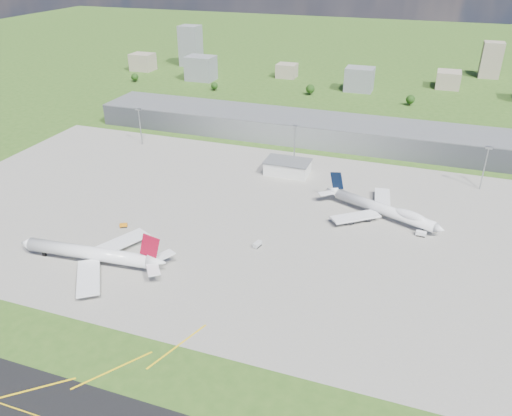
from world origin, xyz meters
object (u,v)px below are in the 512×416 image
(airliner_red_twin, at_px, (94,254))
(airliner_blue_quad, at_px, (383,210))
(tug_yellow, at_px, (124,226))
(van_white_near, at_px, (257,245))
(van_white_far, at_px, (421,234))

(airliner_red_twin, relative_size, airliner_blue_quad, 1.10)
(tug_yellow, xyz_separation_m, van_white_near, (68.44, 4.74, 0.30))
(tug_yellow, xyz_separation_m, van_white_far, (139.33, 39.69, 0.31))
(tug_yellow, bearing_deg, airliner_blue_quad, -4.47)
(airliner_blue_quad, height_order, tug_yellow, airliner_blue_quad)
(van_white_far, bearing_deg, tug_yellow, -160.24)
(airliner_red_twin, bearing_deg, tug_yellow, -84.52)
(tug_yellow, height_order, van_white_far, van_white_far)
(airliner_blue_quad, relative_size, van_white_near, 12.24)
(airliner_red_twin, height_order, airliner_blue_quad, airliner_red_twin)
(tug_yellow, distance_m, van_white_far, 144.87)
(airliner_red_twin, distance_m, tug_yellow, 32.70)
(airliner_red_twin, distance_m, van_white_near, 72.63)
(airliner_red_twin, bearing_deg, airliner_blue_quad, -148.56)
(airliner_blue_quad, relative_size, tug_yellow, 14.93)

